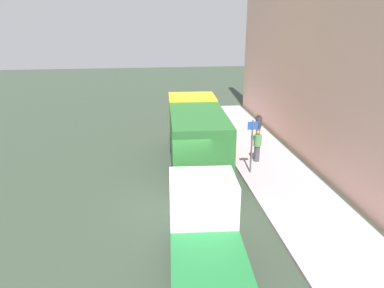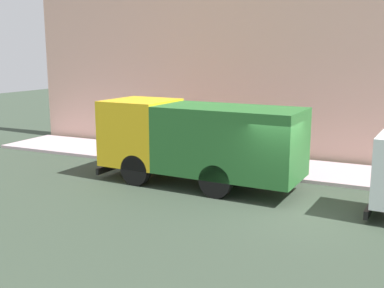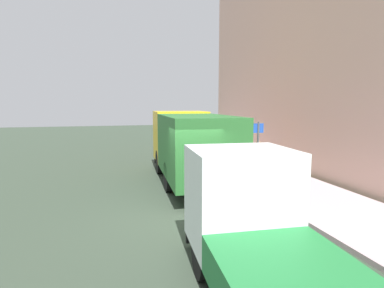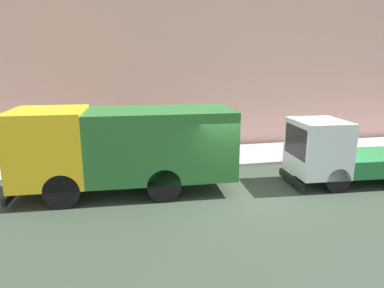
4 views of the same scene
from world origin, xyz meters
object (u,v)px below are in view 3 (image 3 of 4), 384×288
object	(u,v)px
pedestrian_walking	(258,158)
small_flatbed_truck	(263,235)
large_utility_truck	(190,143)
street_sign_post	(258,148)
traffic_cone_orange	(218,158)
pedestrian_standing	(249,147)

from	to	relation	value
pedestrian_walking	small_flatbed_truck	bearing A→B (deg)	55.88
large_utility_truck	small_flatbed_truck	size ratio (longest dim) A/B	1.31
large_utility_truck	street_sign_post	size ratio (longest dim) A/B	2.99
large_utility_truck	traffic_cone_orange	bearing A→B (deg)	53.53
pedestrian_walking	street_sign_post	xyz separation A→B (m)	(-0.68, -1.31, 0.64)
small_flatbed_truck	pedestrian_walking	bearing A→B (deg)	67.32
pedestrian_walking	pedestrian_standing	bearing A→B (deg)	-115.59
pedestrian_walking	street_sign_post	bearing A→B (deg)	54.70
pedestrian_walking	traffic_cone_orange	distance (m)	3.08
large_utility_truck	pedestrian_standing	world-z (taller)	large_utility_truck
small_flatbed_truck	street_sign_post	bearing A→B (deg)	67.57
street_sign_post	small_flatbed_truck	bearing A→B (deg)	-116.19
small_flatbed_truck	pedestrian_walking	xyz separation A→B (m)	(3.77, 7.57, -0.14)
pedestrian_walking	traffic_cone_orange	xyz separation A→B (m)	(-0.76, 2.95, -0.48)
large_utility_truck	pedestrian_walking	size ratio (longest dim) A/B	4.71
large_utility_truck	pedestrian_standing	bearing A→B (deg)	35.12
pedestrian_walking	pedestrian_standing	distance (m)	2.81
small_flatbed_truck	pedestrian_standing	size ratio (longest dim) A/B	3.27
small_flatbed_truck	pedestrian_standing	distance (m)	11.24
street_sign_post	large_utility_truck	bearing A→B (deg)	145.86
small_flatbed_truck	traffic_cone_orange	distance (m)	10.96
pedestrian_walking	pedestrian_standing	world-z (taller)	pedestrian_standing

